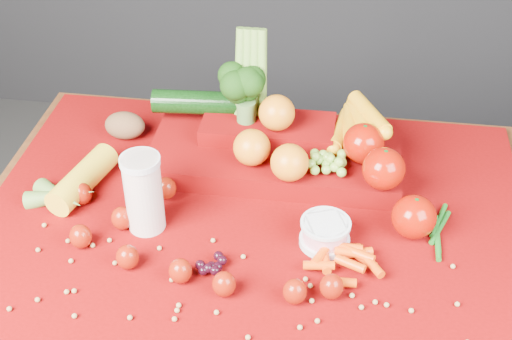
# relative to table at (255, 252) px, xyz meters

# --- Properties ---
(table) EXTENTS (1.10, 0.80, 0.75)m
(table) POSITION_rel_table_xyz_m (0.00, 0.00, 0.00)
(table) COLOR #381B0C
(table) RESTS_ON ground
(red_cloth) EXTENTS (1.05, 0.75, 0.01)m
(red_cloth) POSITION_rel_table_xyz_m (0.00, 0.00, 0.10)
(red_cloth) COLOR #650304
(red_cloth) RESTS_ON table
(milk_glass) EXTENTS (0.07, 0.07, 0.16)m
(milk_glass) POSITION_rel_table_xyz_m (-0.20, -0.07, 0.19)
(milk_glass) COLOR beige
(milk_glass) RESTS_ON red_cloth
(yogurt_bowl) EXTENTS (0.09, 0.09, 0.05)m
(yogurt_bowl) POSITION_rel_table_xyz_m (0.14, -0.07, 0.13)
(yogurt_bowl) COLOR silver
(yogurt_bowl) RESTS_ON red_cloth
(strawberry_scatter) EXTENTS (0.54, 0.28, 0.05)m
(strawberry_scatter) POSITION_rel_table_xyz_m (-0.12, -0.14, 0.13)
(strawberry_scatter) COLOR maroon
(strawberry_scatter) RESTS_ON red_cloth
(dark_grape_cluster) EXTENTS (0.06, 0.05, 0.03)m
(dark_grape_cluster) POSITION_rel_table_xyz_m (-0.05, -0.16, 0.12)
(dark_grape_cluster) COLOR black
(dark_grape_cluster) RESTS_ON red_cloth
(soybean_scatter) EXTENTS (0.84, 0.24, 0.01)m
(soybean_scatter) POSITION_rel_table_xyz_m (0.00, -0.20, 0.11)
(soybean_scatter) COLOR #A58247
(soybean_scatter) RESTS_ON red_cloth
(corn_ear) EXTENTS (0.22, 0.25, 0.06)m
(corn_ear) POSITION_rel_table_xyz_m (-0.37, -0.01, 0.13)
(corn_ear) COLOR gold
(corn_ear) RESTS_ON red_cloth
(potato) EXTENTS (0.09, 0.07, 0.06)m
(potato) POSITION_rel_table_xyz_m (-0.32, 0.22, 0.14)
(potato) COLOR brown
(potato) RESTS_ON red_cloth
(baby_carrot_pile) EXTENTS (0.17, 0.17, 0.03)m
(baby_carrot_pile) POSITION_rel_table_xyz_m (0.18, -0.14, 0.12)
(baby_carrot_pile) COLOR #D84207
(baby_carrot_pile) RESTS_ON red_cloth
(green_bean_pile) EXTENTS (0.14, 0.12, 0.01)m
(green_bean_pile) POSITION_rel_table_xyz_m (0.35, -0.01, 0.11)
(green_bean_pile) COLOR #155F17
(green_bean_pile) RESTS_ON red_cloth
(produce_mound) EXTENTS (0.60, 0.36, 0.27)m
(produce_mound) POSITION_rel_table_xyz_m (0.05, 0.15, 0.17)
(produce_mound) COLOR #650304
(produce_mound) RESTS_ON red_cloth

